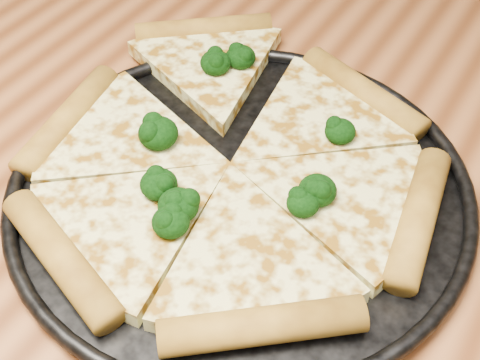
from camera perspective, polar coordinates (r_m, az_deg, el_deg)
The scene contains 4 objects.
dining_table at distance 0.58m, azimuth -3.20°, elevation -11.25°, with size 1.20×0.90×0.75m.
pizza_pan at distance 0.53m, azimuth 0.00°, elevation -0.63°, with size 0.36×0.36×0.02m.
pizza at distance 0.54m, azimuth -0.92°, elevation 1.84°, with size 0.36×0.38×0.03m.
broccoli_florets at distance 0.54m, azimuth -1.51°, elevation 3.08°, with size 0.18×0.22×0.02m.
Camera 1 is at (0.19, -0.25, 1.14)m, focal length 50.77 mm.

